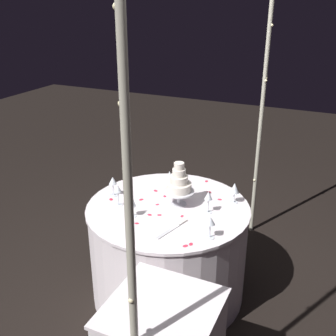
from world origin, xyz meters
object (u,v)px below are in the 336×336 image
tiered_cake (179,184)px  cake_knife (174,228)px  wine_glass_2 (234,189)px  decorative_arch (224,93)px  wine_glass_6 (132,202)px  wine_glass_0 (118,190)px  main_table (168,250)px  wine_glass_4 (113,182)px  wine_glass_3 (170,177)px  wine_glass_1 (210,222)px  wine_glass_5 (208,197)px

tiered_cake → cake_knife: tiered_cake is taller
wine_glass_2 → decorative_arch: bearing=-8.8°
decorative_arch → wine_glass_6: decorative_arch is taller
decorative_arch → wine_glass_0: bearing=-79.1°
main_table → wine_glass_4: (0.02, -0.44, 0.48)m
wine_glass_3 → wine_glass_4: wine_glass_3 is taller
tiered_cake → wine_glass_0: bearing=-63.2°
cake_knife → wine_glass_2: bearing=153.8°
wine_glass_3 → wine_glass_6: (0.45, -0.07, -0.01)m
wine_glass_0 → wine_glass_1: size_ratio=1.08×
wine_glass_1 → cake_knife: size_ratio=0.51×
wine_glass_2 → tiered_cake: bearing=-61.3°
wine_glass_2 → wine_glass_6: bearing=-49.8°
wine_glass_4 → wine_glass_6: (0.21, 0.28, -0.01)m
main_table → wine_glass_2: (-0.25, 0.40, 0.48)m
wine_glass_4 → cake_knife: size_ratio=0.52×
wine_glass_0 → main_table: bearing=112.3°
wine_glass_5 → cake_knife: bearing=-23.8°
decorative_arch → cake_knife: 0.90m
wine_glass_1 → wine_glass_2: bearing=179.6°
tiered_cake → wine_glass_3: 0.22m
wine_glass_0 → wine_glass_5: wine_glass_5 is taller
wine_glass_6 → cake_knife: size_ratio=0.52×
wine_glass_1 → wine_glass_5: bearing=-158.5°
wine_glass_0 → wine_glass_1: (0.13, 0.73, -0.01)m
main_table → cake_knife: size_ratio=4.00×
wine_glass_3 → tiered_cake: bearing=41.8°
wine_glass_6 → wine_glass_1: bearing=86.6°
tiered_cake → cake_knife: size_ratio=1.11×
decorative_arch → main_table: decorative_arch is taller
wine_glass_2 → wine_glass_5: bearing=-29.2°
wine_glass_1 → wine_glass_5: wine_glass_5 is taller
wine_glass_2 → wine_glass_5: wine_glass_5 is taller
tiered_cake → wine_glass_6: (0.29, -0.22, -0.06)m
wine_glass_3 → wine_glass_1: bearing=45.3°
decorative_arch → main_table: 1.27m
wine_glass_1 → wine_glass_4: wine_glass_4 is taller
decorative_arch → wine_glass_6: (0.23, -0.53, -0.74)m
tiered_cake → wine_glass_3: size_ratio=1.92×
wine_glass_4 → tiered_cake: bearing=98.6°
wine_glass_1 → wine_glass_2: size_ratio=0.96×
wine_glass_1 → wine_glass_6: size_ratio=0.97×
main_table → decorative_arch: bearing=89.8°
tiered_cake → wine_glass_1: 0.47m
wine_glass_1 → wine_glass_3: bearing=-134.7°
wine_glass_6 → cake_knife: 0.34m
wine_glass_4 → cake_knife: wine_glass_4 is taller
wine_glass_0 → wine_glass_6: wine_glass_0 is taller
wine_glass_2 → cake_knife: 0.57m
decorative_arch → wine_glass_5: size_ratio=14.82×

